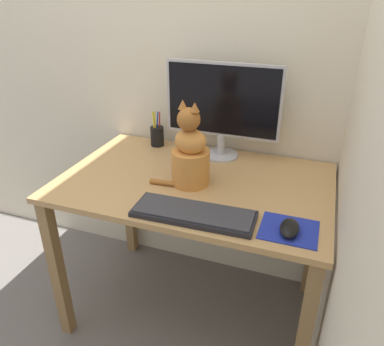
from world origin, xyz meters
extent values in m
plane|color=slate|center=(0.00, 0.00, 0.00)|extent=(12.00, 12.00, 0.00)
cube|color=beige|center=(0.00, 0.40, 1.25)|extent=(7.00, 0.04, 2.50)
cube|color=beige|center=(0.60, 0.00, 1.25)|extent=(0.04, 7.00, 2.50)
cube|color=tan|center=(0.00, 0.00, 0.74)|extent=(1.14, 0.74, 0.02)
cube|color=olive|center=(-0.53, -0.33, 0.37)|extent=(0.05, 0.05, 0.73)
cube|color=olive|center=(0.53, -0.33, 0.37)|extent=(0.05, 0.05, 0.73)
cube|color=olive|center=(-0.53, 0.33, 0.37)|extent=(0.05, 0.05, 0.73)
cube|color=olive|center=(0.53, 0.33, 0.37)|extent=(0.05, 0.05, 0.73)
cylinder|color=#B2B2B7|center=(0.04, 0.27, 0.76)|extent=(0.17, 0.17, 0.01)
cylinder|color=#B2B2B7|center=(0.04, 0.27, 0.81)|extent=(0.04, 0.04, 0.10)
cube|color=#B2B2B7|center=(0.04, 0.27, 1.03)|extent=(0.54, 0.02, 0.34)
cube|color=black|center=(0.04, 0.26, 1.03)|extent=(0.51, 0.00, 0.31)
cube|color=black|center=(0.09, -0.27, 0.76)|extent=(0.45, 0.17, 0.02)
cube|color=#333338|center=(0.09, -0.27, 0.78)|extent=(0.43, 0.15, 0.01)
cube|color=#1E2D9E|center=(0.42, -0.24, 0.76)|extent=(0.19, 0.17, 0.00)
ellipsoid|color=black|center=(0.42, -0.26, 0.78)|extent=(0.06, 0.11, 0.03)
cylinder|color=#D6893D|center=(-0.01, -0.03, 0.83)|extent=(0.19, 0.19, 0.15)
ellipsoid|color=#D6893D|center=(-0.01, -0.03, 0.94)|extent=(0.16, 0.15, 0.10)
sphere|color=#A36028|center=(-0.01, -0.05, 1.04)|extent=(0.11, 0.11, 0.09)
cone|color=#A36028|center=(-0.04, -0.04, 1.09)|extent=(0.05, 0.05, 0.04)
cone|color=#A36028|center=(0.02, -0.05, 1.09)|extent=(0.05, 0.05, 0.04)
cylinder|color=#A36028|center=(-0.06, -0.09, 0.77)|extent=(0.20, 0.03, 0.02)
cylinder|color=black|center=(-0.31, 0.29, 0.81)|extent=(0.07, 0.07, 0.10)
cylinder|color=red|center=(-0.30, 0.30, 0.87)|extent=(0.02, 0.02, 0.14)
cylinder|color=yellow|center=(-0.31, 0.29, 0.87)|extent=(0.01, 0.01, 0.14)
cylinder|color=#1E47B2|center=(-0.31, 0.30, 0.87)|extent=(0.02, 0.01, 0.14)
cylinder|color=yellow|center=(-0.32, 0.28, 0.87)|extent=(0.02, 0.01, 0.14)
camera|label=1|loc=(0.47, -1.33, 1.51)|focal=35.00mm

